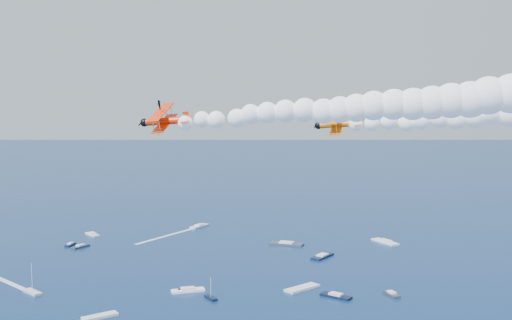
# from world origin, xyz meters

# --- Properties ---
(biplane_lead) EXTENTS (9.39, 10.97, 8.13)m
(biplane_lead) POSITION_xyz_m (16.11, 23.17, 54.66)
(biplane_lead) COLOR #F46705
(biplane_trail) EXTENTS (8.78, 10.65, 8.39)m
(biplane_trail) POSITION_xyz_m (-10.47, 12.02, 55.41)
(biplane_trail) COLOR #FF2F05
(smoke_trail_trail) EXTENTS (61.08, 13.74, 10.71)m
(smoke_trail_trail) POSITION_xyz_m (19.76, 10.01, 57.72)
(smoke_trail_trail) COLOR white
(spectator_boats) EXTENTS (204.68, 183.82, 0.70)m
(spectator_boats) POSITION_xyz_m (-7.19, 118.42, 0.35)
(spectator_boats) COLOR silver
(spectator_boats) RESTS_ON ground
(boat_wakes) EXTENTS (63.38, 150.28, 0.04)m
(boat_wakes) POSITION_xyz_m (-70.59, 117.42, 0.03)
(boat_wakes) COLOR white
(boat_wakes) RESTS_ON ground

